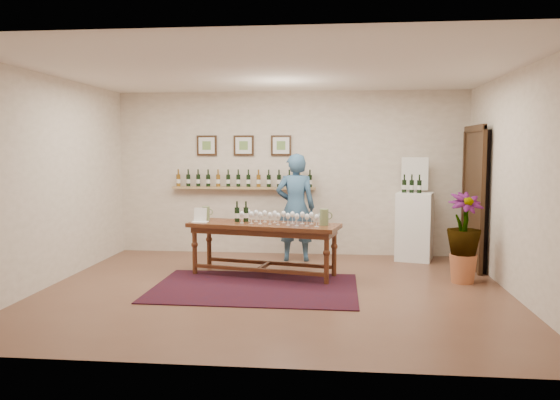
# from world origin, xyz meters

# --- Properties ---
(ground) EXTENTS (6.00, 6.00, 0.00)m
(ground) POSITION_xyz_m (0.00, 0.00, 0.00)
(ground) COLOR brown
(ground) RESTS_ON ground
(room_shell) EXTENTS (6.00, 6.00, 6.00)m
(room_shell) POSITION_xyz_m (2.11, 1.86, 1.12)
(room_shell) COLOR silver
(room_shell) RESTS_ON ground
(rug) EXTENTS (2.68, 1.80, 0.01)m
(rug) POSITION_xyz_m (-0.26, 0.08, 0.01)
(rug) COLOR #4A0E0D
(rug) RESTS_ON ground
(tasting_table) EXTENTS (2.25, 1.12, 0.76)m
(tasting_table) POSITION_xyz_m (-0.23, 0.79, 0.65)
(tasting_table) COLOR #472111
(tasting_table) RESTS_ON ground
(table_glasses) EXTENTS (1.33, 0.59, 0.18)m
(table_glasses) POSITION_xyz_m (0.02, 0.77, 0.85)
(table_glasses) COLOR white
(table_glasses) RESTS_ON tasting_table
(table_bottles) EXTENTS (0.29, 0.23, 0.27)m
(table_bottles) POSITION_xyz_m (-0.58, 0.94, 0.90)
(table_bottles) COLOR black
(table_bottles) RESTS_ON tasting_table
(pitcher_left) EXTENTS (0.14, 0.14, 0.20)m
(pitcher_left) POSITION_xyz_m (-1.14, 1.07, 0.87)
(pitcher_left) COLOR #6C7C4D
(pitcher_left) RESTS_ON tasting_table
(pitcher_right) EXTENTS (0.18, 0.18, 0.23)m
(pitcher_right) POSITION_xyz_m (0.63, 0.68, 0.88)
(pitcher_right) COLOR #6C7C4D
(pitcher_right) RESTS_ON tasting_table
(menu_card) EXTENTS (0.23, 0.17, 0.21)m
(menu_card) POSITION_xyz_m (-1.18, 0.87, 0.87)
(menu_card) COLOR white
(menu_card) RESTS_ON tasting_table
(display_pedestal) EXTENTS (0.68, 0.68, 1.11)m
(display_pedestal) POSITION_xyz_m (2.08, 2.17, 0.56)
(display_pedestal) COLOR white
(display_pedestal) RESTS_ON ground
(pedestal_bottles) EXTENTS (0.28, 0.14, 0.27)m
(pedestal_bottles) POSITION_xyz_m (2.01, 2.10, 1.25)
(pedestal_bottles) COLOR black
(pedestal_bottles) RESTS_ON display_pedestal
(info_sign) EXTENTS (0.43, 0.13, 0.60)m
(info_sign) POSITION_xyz_m (2.09, 2.31, 1.41)
(info_sign) COLOR white
(info_sign) RESTS_ON display_pedestal
(potted_plant) EXTENTS (0.69, 0.69, 1.07)m
(potted_plant) POSITION_xyz_m (2.53, 0.66, 0.62)
(potted_plant) COLOR #B2623B
(potted_plant) RESTS_ON ground
(person) EXTENTS (0.66, 0.46, 1.75)m
(person) POSITION_xyz_m (0.14, 1.90, 0.87)
(person) COLOR #33577A
(person) RESTS_ON ground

